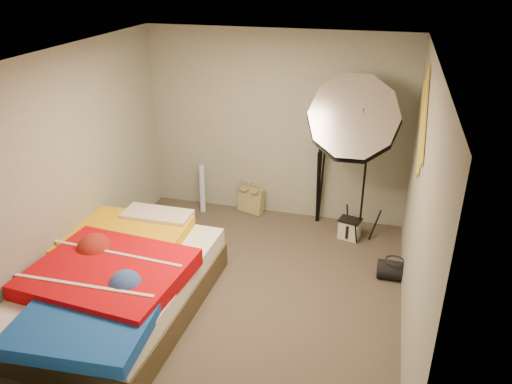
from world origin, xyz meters
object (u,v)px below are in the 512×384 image
(tote_bag, at_px, (251,200))
(duffel_bag, at_px, (393,270))
(wrapping_roll, at_px, (202,189))
(camera_case, at_px, (349,229))
(photo_umbrella, at_px, (354,120))
(bed, at_px, (116,284))
(camera_tripod, at_px, (320,178))

(tote_bag, height_order, duffel_bag, tote_bag)
(wrapping_roll, height_order, camera_case, wrapping_roll)
(photo_umbrella, bearing_deg, tote_bag, 159.82)
(camera_case, height_order, duffel_bag, camera_case)
(wrapping_roll, height_order, bed, wrapping_roll)
(bed, bearing_deg, tote_bag, 73.79)
(wrapping_roll, bearing_deg, camera_tripod, 3.70)
(camera_case, distance_m, bed, 2.97)
(tote_bag, xyz_separation_m, bed, (-0.71, -2.45, 0.14))
(wrapping_roll, distance_m, photo_umbrella, 2.41)
(bed, bearing_deg, wrapping_roll, 89.00)
(photo_umbrella, relative_size, camera_tripod, 2.00)
(photo_umbrella, distance_m, camera_tripod, 1.14)
(tote_bag, xyz_separation_m, duffel_bag, (1.97, -1.16, -0.08))
(camera_tripod, bearing_deg, photo_umbrella, -49.27)
(bed, bearing_deg, duffel_bag, 25.80)
(wrapping_roll, bearing_deg, tote_bag, 11.01)
(tote_bag, bearing_deg, camera_tripod, 15.85)
(tote_bag, distance_m, camera_tripod, 1.05)
(tote_bag, distance_m, duffel_bag, 2.29)
(wrapping_roll, bearing_deg, duffel_bag, -21.20)
(camera_tripod, bearing_deg, camera_case, -37.50)
(wrapping_roll, bearing_deg, photo_umbrella, -10.25)
(wrapping_roll, bearing_deg, camera_case, -6.89)
(tote_bag, distance_m, camera_case, 1.46)
(bed, bearing_deg, photo_umbrella, 43.45)
(wrapping_roll, height_order, photo_umbrella, photo_umbrella)
(camera_case, distance_m, duffel_bag, 0.95)
(wrapping_roll, distance_m, bed, 2.32)
(wrapping_roll, relative_size, camera_tripod, 0.60)
(duffel_bag, bearing_deg, wrapping_roll, 157.56)
(tote_bag, bearing_deg, duffel_bag, -12.97)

